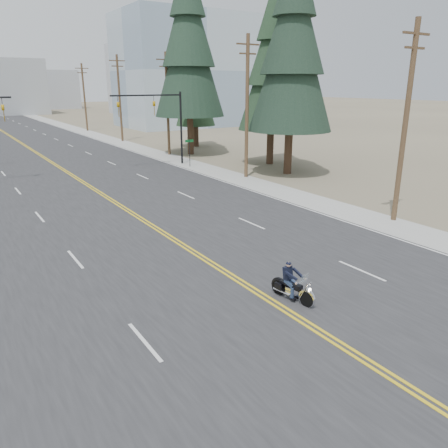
% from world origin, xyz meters
% --- Properties ---
extents(ground_plane, '(400.00, 400.00, 0.00)m').
position_xyz_m(ground_plane, '(0.00, 0.00, 0.00)').
color(ground_plane, '#776D56').
rests_on(ground_plane, ground).
extents(road, '(20.00, 200.00, 0.01)m').
position_xyz_m(road, '(0.00, 70.00, 0.01)').
color(road, '#303033').
rests_on(road, ground).
extents(sidewalk_right, '(3.00, 200.00, 0.01)m').
position_xyz_m(sidewalk_right, '(11.50, 70.00, 0.01)').
color(sidewalk_right, '#A5A5A0').
rests_on(sidewalk_right, ground).
extents(traffic_mast_right, '(7.10, 0.26, 7.00)m').
position_xyz_m(traffic_mast_right, '(8.98, 32.00, 4.94)').
color(traffic_mast_right, black).
rests_on(traffic_mast_right, ground).
extents(street_sign, '(0.90, 0.06, 2.62)m').
position_xyz_m(street_sign, '(10.80, 30.00, 1.80)').
color(street_sign, black).
rests_on(street_sign, ground).
extents(utility_pole_a, '(2.20, 0.30, 11.00)m').
position_xyz_m(utility_pole_a, '(12.50, 8.00, 5.73)').
color(utility_pole_a, brown).
rests_on(utility_pole_a, ground).
extents(utility_pole_b, '(2.20, 0.30, 11.50)m').
position_xyz_m(utility_pole_b, '(12.50, 23.00, 5.98)').
color(utility_pole_b, brown).
rests_on(utility_pole_b, ground).
extents(utility_pole_c, '(2.20, 0.30, 11.00)m').
position_xyz_m(utility_pole_c, '(12.50, 38.00, 5.73)').
color(utility_pole_c, brown).
rests_on(utility_pole_c, ground).
extents(utility_pole_d, '(2.20, 0.30, 11.50)m').
position_xyz_m(utility_pole_d, '(12.50, 53.00, 5.98)').
color(utility_pole_d, brown).
rests_on(utility_pole_d, ground).
extents(utility_pole_e, '(2.20, 0.30, 11.00)m').
position_xyz_m(utility_pole_e, '(12.50, 70.00, 5.73)').
color(utility_pole_e, brown).
rests_on(utility_pole_e, ground).
extents(glass_building, '(24.00, 16.00, 20.00)m').
position_xyz_m(glass_building, '(32.00, 70.00, 10.00)').
color(glass_building, '#9EB5CC').
rests_on(glass_building, ground).
extents(haze_bldg_b, '(18.00, 14.00, 14.00)m').
position_xyz_m(haze_bldg_b, '(8.00, 125.00, 7.00)').
color(haze_bldg_b, '#ADB2B7').
rests_on(haze_bldg_b, ground).
extents(haze_bldg_c, '(16.00, 12.00, 18.00)m').
position_xyz_m(haze_bldg_c, '(40.00, 110.00, 9.00)').
color(haze_bldg_c, '#B7BCC6').
rests_on(haze_bldg_c, ground).
extents(haze_bldg_e, '(14.00, 14.00, 12.00)m').
position_xyz_m(haze_bldg_e, '(25.00, 150.00, 6.00)').
color(haze_bldg_e, '#B7BCC6').
rests_on(haze_bldg_e, ground).
extents(motorcyclist, '(1.08, 1.97, 1.46)m').
position_xyz_m(motorcyclist, '(0.73, 3.62, 0.73)').
color(motorcyclist, black).
rests_on(motorcyclist, ground).
extents(conifer_near, '(7.18, 7.18, 19.01)m').
position_xyz_m(conifer_near, '(16.54, 22.25, 10.92)').
color(conifer_near, '#382619').
rests_on(conifer_near, ground).
extents(conifer_mid, '(6.39, 6.39, 17.03)m').
position_xyz_m(conifer_mid, '(18.41, 27.13, 9.77)').
color(conifer_mid, '#382619').
rests_on(conifer_mid, ground).
extents(conifer_tall, '(7.66, 7.66, 21.29)m').
position_xyz_m(conifer_tall, '(14.81, 37.12, 12.23)').
color(conifer_tall, '#382619').
rests_on(conifer_tall, ground).
extents(conifer_far, '(4.99, 4.99, 13.37)m').
position_xyz_m(conifer_far, '(18.50, 42.45, 7.67)').
color(conifer_far, '#382619').
rests_on(conifer_far, ground).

